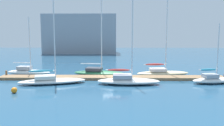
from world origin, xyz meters
TOP-DOWN VIEW (x-y plane):
  - ground_plane at (0.00, 0.00)m, footprint 120.00×120.00m
  - dock_pier at (0.00, 0.00)m, footprint 31.47×2.33m
  - dock_piling_near_end at (-15.33, 1.02)m, footprint 0.28×0.28m
  - sailboat_0 at (-12.85, 3.09)m, footprint 6.84×2.52m
  - sailboat_1 at (-7.71, -3.32)m, footprint 8.78×4.27m
  - sailboat_2 at (-2.04, 2.83)m, footprint 8.08×3.57m
  - sailboat_3 at (2.08, -3.40)m, footprint 7.98×2.77m
  - sailboat_4 at (7.58, 2.89)m, footprint 8.16×3.18m
  - sailboat_5 at (13.24, -2.65)m, footprint 6.18×2.95m
  - mooring_buoy_orange at (-10.60, -8.09)m, footprint 0.65×0.65m
  - harbor_building_distant at (-9.72, 39.45)m, footprint 20.76×8.35m

SIDE VIEW (x-z plane):
  - ground_plane at x=0.00m, z-range 0.00..0.00m
  - dock_pier at x=0.00m, z-range 0.00..0.38m
  - mooring_buoy_orange at x=-10.60m, z-range 0.00..0.65m
  - dock_piling_near_end at x=-15.33m, z-range 0.00..1.00m
  - sailboat_2 at x=-2.04m, z-range -5.37..6.39m
  - sailboat_1 at x=-7.71m, z-range -5.04..6.08m
  - sailboat_5 at x=13.24m, z-range -3.31..4.37m
  - sailboat_4 at x=7.58m, z-range -5.59..6.66m
  - sailboat_0 at x=-12.85m, z-range -3.84..4.92m
  - sailboat_3 at x=2.08m, z-range -4.77..5.87m
  - harbor_building_distant at x=-9.72m, z-range 0.00..11.14m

